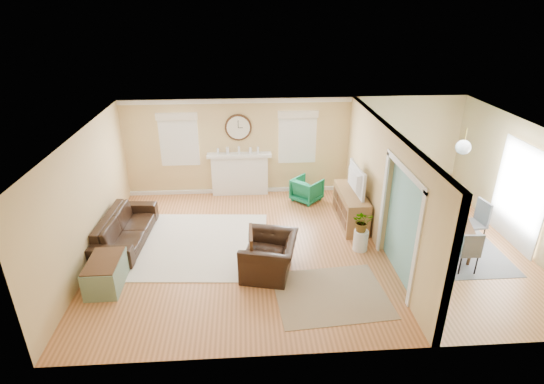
# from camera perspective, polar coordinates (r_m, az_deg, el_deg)

# --- Properties ---
(floor) EXTENTS (9.00, 9.00, 0.00)m
(floor) POSITION_cam_1_polar(r_m,az_deg,el_deg) (9.28, 5.10, -7.39)
(floor) COLOR #A15F35
(floor) RESTS_ON ground
(wall_back) EXTENTS (9.00, 0.02, 2.60)m
(wall_back) POSITION_cam_1_polar(r_m,az_deg,el_deg) (11.43, 3.12, 6.20)
(wall_back) COLOR tan
(wall_back) RESTS_ON ground
(wall_front) EXTENTS (9.00, 0.02, 2.60)m
(wall_front) POSITION_cam_1_polar(r_m,az_deg,el_deg) (6.12, 9.79, -11.84)
(wall_front) COLOR tan
(wall_front) RESTS_ON ground
(wall_left) EXTENTS (0.02, 6.00, 2.60)m
(wall_left) POSITION_cam_1_polar(r_m,az_deg,el_deg) (9.12, -23.73, -0.86)
(wall_left) COLOR tan
(wall_left) RESTS_ON ground
(wall_right) EXTENTS (0.02, 6.00, 2.60)m
(wall_right) POSITION_cam_1_polar(r_m,az_deg,el_deg) (10.36, 30.82, 0.63)
(wall_right) COLOR tan
(wall_right) RESTS_ON ground
(ceiling) EXTENTS (9.00, 6.00, 0.02)m
(ceiling) POSITION_cam_1_polar(r_m,az_deg,el_deg) (8.21, 5.78, 8.20)
(ceiling) COLOR white
(ceiling) RESTS_ON wall_back
(partition) EXTENTS (0.17, 6.00, 2.60)m
(partition) POSITION_cam_1_polar(r_m,az_deg,el_deg) (9.24, 14.46, 1.24)
(partition) COLOR tan
(partition) RESTS_ON ground
(fireplace) EXTENTS (1.70, 0.30, 1.17)m
(fireplace) POSITION_cam_1_polar(r_m,az_deg,el_deg) (11.48, -4.35, 2.51)
(fireplace) COLOR white
(fireplace) RESTS_ON ground
(wall_clock) EXTENTS (0.70, 0.07, 0.70)m
(wall_clock) POSITION_cam_1_polar(r_m,az_deg,el_deg) (11.16, -4.56, 8.65)
(wall_clock) COLOR #4C2E17
(wall_clock) RESTS_ON wall_back
(window_left) EXTENTS (1.05, 0.13, 1.42)m
(window_left) POSITION_cam_1_polar(r_m,az_deg,el_deg) (11.33, -12.45, 7.38)
(window_left) COLOR white
(window_left) RESTS_ON wall_back
(window_right) EXTENTS (1.05, 0.13, 1.42)m
(window_right) POSITION_cam_1_polar(r_m,az_deg,el_deg) (11.28, 3.44, 7.85)
(window_right) COLOR white
(window_right) RESTS_ON wall_back
(french_doors) EXTENTS (0.06, 1.70, 2.20)m
(french_doors) POSITION_cam_1_polar(r_m,az_deg,el_deg) (10.41, 30.37, -0.38)
(french_doors) COLOR white
(french_doors) RESTS_ON ground
(pendant) EXTENTS (0.30, 0.30, 0.55)m
(pendant) POSITION_cam_1_polar(r_m,az_deg,el_deg) (9.30, 24.32, 5.50)
(pendant) COLOR gold
(pendant) RESTS_ON ceiling
(rug_cream) EXTENTS (3.38, 2.98, 0.02)m
(rug_cream) POSITION_cam_1_polar(r_m,az_deg,el_deg) (9.49, -10.62, -6.89)
(rug_cream) COLOR beige
(rug_cream) RESTS_ON floor
(rug_jute) EXTENTS (2.10, 1.77, 0.01)m
(rug_jute) POSITION_cam_1_polar(r_m,az_deg,el_deg) (7.99, 7.91, -13.48)
(rug_jute) COLOR tan
(rug_jute) RESTS_ON floor
(rug_grey) EXTENTS (2.20, 2.75, 0.01)m
(rug_grey) POSITION_cam_1_polar(r_m,az_deg,el_deg) (10.12, 21.77, -6.29)
(rug_grey) COLOR slate
(rug_grey) RESTS_ON floor
(sofa) EXTENTS (1.01, 2.29, 0.65)m
(sofa) POSITION_cam_1_polar(r_m,az_deg,el_deg) (9.82, -19.08, -4.66)
(sofa) COLOR black
(sofa) RESTS_ON floor
(eames_chair) EXTENTS (1.24, 1.35, 0.74)m
(eames_chair) POSITION_cam_1_polar(r_m,az_deg,el_deg) (8.27, -0.35, -8.59)
(eames_chair) COLOR black
(eames_chair) RESTS_ON floor
(green_chair) EXTENTS (0.96, 0.96, 0.62)m
(green_chair) POSITION_cam_1_polar(r_m,az_deg,el_deg) (11.20, 4.71, 0.31)
(green_chair) COLOR #006338
(green_chair) RESTS_ON floor
(trunk) EXTENTS (0.60, 0.97, 0.56)m
(trunk) POSITION_cam_1_polar(r_m,az_deg,el_deg) (8.54, -21.45, -10.13)
(trunk) COLOR gray
(trunk) RESTS_ON floor
(credenza) EXTENTS (0.54, 1.58, 0.80)m
(credenza) POSITION_cam_1_polar(r_m,az_deg,el_deg) (10.18, 10.52, -2.08)
(credenza) COLOR olive
(credenza) RESTS_ON floor
(tv) EXTENTS (0.19, 1.12, 0.64)m
(tv) POSITION_cam_1_polar(r_m,az_deg,el_deg) (9.88, 10.74, 1.66)
(tv) COLOR black
(tv) RESTS_ON credenza
(garden_stool) EXTENTS (0.31, 0.31, 0.45)m
(garden_stool) POSITION_cam_1_polar(r_m,az_deg,el_deg) (9.24, 11.83, -6.37)
(garden_stool) COLOR white
(garden_stool) RESTS_ON floor
(potted_plant) EXTENTS (0.46, 0.41, 0.47)m
(potted_plant) POSITION_cam_1_polar(r_m,az_deg,el_deg) (9.02, 12.08, -3.86)
(potted_plant) COLOR #337F33
(potted_plant) RESTS_ON garden_stool
(dining_table) EXTENTS (1.43, 2.00, 0.64)m
(dining_table) POSITION_cam_1_polar(r_m,az_deg,el_deg) (9.97, 22.05, -4.75)
(dining_table) COLOR #4C2E17
(dining_table) RESTS_ON floor
(dining_chair_n) EXTENTS (0.43, 0.43, 0.89)m
(dining_chair_n) POSITION_cam_1_polar(r_m,az_deg,el_deg) (10.68, 19.87, -1.16)
(dining_chair_n) COLOR slate
(dining_chair_n) RESTS_ON floor
(dining_chair_s) EXTENTS (0.40, 0.40, 0.89)m
(dining_chair_s) POSITION_cam_1_polar(r_m,az_deg,el_deg) (9.09, 24.79, -6.75)
(dining_chair_s) COLOR slate
(dining_chair_s) RESTS_ON floor
(dining_chair_w) EXTENTS (0.53, 0.53, 0.99)m
(dining_chair_w) POSITION_cam_1_polar(r_m,az_deg,el_deg) (9.59, 18.91, -3.61)
(dining_chair_w) COLOR white
(dining_chair_w) RESTS_ON floor
(dining_chair_e) EXTENTS (0.50, 0.50, 1.01)m
(dining_chair_e) POSITION_cam_1_polar(r_m,az_deg,el_deg) (10.05, 25.48, -3.34)
(dining_chair_e) COLOR slate
(dining_chair_e) RESTS_ON floor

